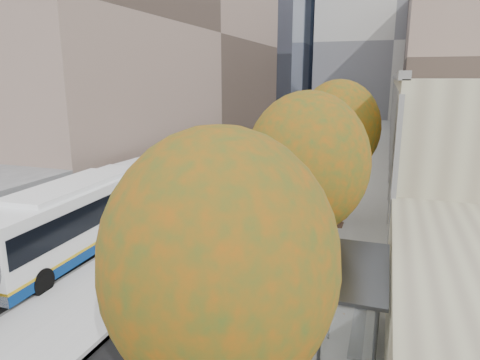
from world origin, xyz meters
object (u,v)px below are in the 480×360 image
at_px(bus_shelter, 361,282).
at_px(distant_car, 281,132).
at_px(bus_far, 200,162).
at_px(cyclist, 168,305).

height_order(bus_shelter, distant_car, bus_shelter).
xyz_separation_m(bus_far, distant_car, (-0.25, 27.69, -0.92)).
bearing_deg(bus_shelter, bus_far, 126.31).
relative_size(bus_far, distant_car, 4.36).
distance_m(bus_shelter, cyclist, 6.19).
xyz_separation_m(bus_far, cyclist, (7.44, -19.14, -0.80)).
bearing_deg(bus_far, bus_shelter, -50.23).
relative_size(bus_far, cyclist, 8.15).
xyz_separation_m(cyclist, distant_car, (-7.69, 46.83, -0.12)).
height_order(bus_shelter, bus_far, bus_far).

